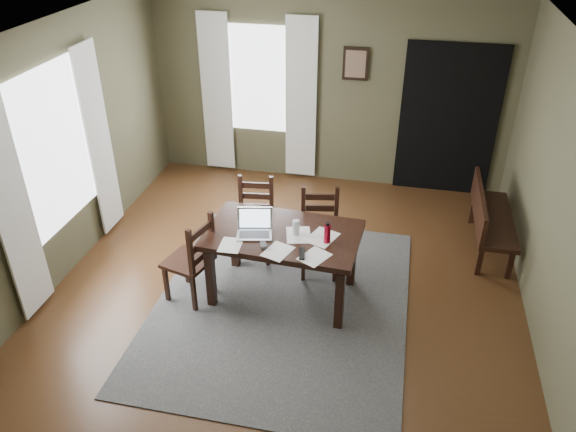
% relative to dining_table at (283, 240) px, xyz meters
% --- Properties ---
extents(ground, '(5.00, 6.00, 0.01)m').
position_rel_dining_table_xyz_m(ground, '(0.02, -0.16, -0.70)').
color(ground, '#492C16').
extents(room_shell, '(5.02, 6.02, 2.71)m').
position_rel_dining_table_xyz_m(room_shell, '(0.02, -0.16, 1.11)').
color(room_shell, '#4C4A31').
rests_on(room_shell, ground).
extents(rug, '(2.60, 3.20, 0.01)m').
position_rel_dining_table_xyz_m(rug, '(0.02, -0.16, -0.68)').
color(rug, '#444444').
rests_on(rug, ground).
extents(dining_table, '(1.60, 1.01, 0.77)m').
position_rel_dining_table_xyz_m(dining_table, '(0.00, 0.00, 0.00)').
color(dining_table, black).
rests_on(dining_table, rug).
extents(chair_end, '(0.53, 0.53, 0.99)m').
position_rel_dining_table_xyz_m(chair_end, '(-0.90, -0.26, -0.20)').
color(chair_end, black).
rests_on(chair_end, rug).
extents(chair_back_left, '(0.47, 0.47, 0.96)m').
position_rel_dining_table_xyz_m(chair_back_left, '(-0.48, 0.68, -0.22)').
color(chair_back_left, black).
rests_on(chair_back_left, rug).
extents(chair_back_right, '(0.50, 0.50, 0.98)m').
position_rel_dining_table_xyz_m(chair_back_right, '(0.30, 0.53, -0.21)').
color(chair_back_right, black).
rests_on(chair_back_right, rug).
extents(bench, '(0.43, 1.35, 0.76)m').
position_rel_dining_table_xyz_m(bench, '(2.17, 1.39, -0.24)').
color(bench, black).
rests_on(bench, ground).
extents(laptop, '(0.40, 0.35, 0.24)m').
position_rel_dining_table_xyz_m(laptop, '(-0.28, -0.06, 0.16)').
color(laptop, '#B7B7BC').
rests_on(laptop, dining_table).
extents(computer_mouse, '(0.09, 0.11, 0.03)m').
position_rel_dining_table_xyz_m(computer_mouse, '(-0.13, -0.29, 0.11)').
color(computer_mouse, '#3F3F42').
rests_on(computer_mouse, dining_table).
extents(tv_remote, '(0.08, 0.20, 0.02)m').
position_rel_dining_table_xyz_m(tv_remote, '(0.26, -0.34, 0.11)').
color(tv_remote, black).
rests_on(tv_remote, dining_table).
extents(drinking_glass, '(0.09, 0.09, 0.16)m').
position_rel_dining_table_xyz_m(drinking_glass, '(0.13, -0.00, 0.18)').
color(drinking_glass, silver).
rests_on(drinking_glass, dining_table).
extents(water_bottle, '(0.09, 0.09, 0.23)m').
position_rel_dining_table_xyz_m(water_bottle, '(0.46, -0.08, 0.20)').
color(water_bottle, maroon).
rests_on(water_bottle, dining_table).
extents(paper_a, '(0.22, 0.28, 0.00)m').
position_rel_dining_table_xyz_m(paper_a, '(-0.45, -0.33, 0.10)').
color(paper_a, white).
rests_on(paper_a, dining_table).
extents(paper_b, '(0.34, 0.36, 0.00)m').
position_rel_dining_table_xyz_m(paper_b, '(0.39, -0.36, 0.10)').
color(paper_b, white).
rests_on(paper_b, dining_table).
extents(paper_c, '(0.31, 0.36, 0.00)m').
position_rel_dining_table_xyz_m(paper_c, '(0.16, -0.01, 0.10)').
color(paper_c, white).
rests_on(paper_c, dining_table).
extents(paper_d, '(0.35, 0.39, 0.00)m').
position_rel_dining_table_xyz_m(paper_d, '(0.40, -0.01, 0.10)').
color(paper_d, white).
rests_on(paper_d, dining_table).
extents(paper_e, '(0.31, 0.35, 0.00)m').
position_rel_dining_table_xyz_m(paper_e, '(0.03, -0.34, 0.10)').
color(paper_e, white).
rests_on(paper_e, dining_table).
extents(window_left, '(0.01, 1.30, 1.70)m').
position_rel_dining_table_xyz_m(window_left, '(-2.45, 0.04, 0.76)').
color(window_left, white).
rests_on(window_left, ground).
extents(window_back, '(1.00, 0.01, 1.50)m').
position_rel_dining_table_xyz_m(window_back, '(-0.98, 2.81, 0.76)').
color(window_back, white).
rests_on(window_back, ground).
extents(curtain_left_near, '(0.03, 0.48, 2.30)m').
position_rel_dining_table_xyz_m(curtain_left_near, '(-2.42, -0.78, 0.51)').
color(curtain_left_near, silver).
rests_on(curtain_left_near, ground).
extents(curtain_left_far, '(0.03, 0.48, 2.30)m').
position_rel_dining_table_xyz_m(curtain_left_far, '(-2.42, 0.86, 0.51)').
color(curtain_left_far, silver).
rests_on(curtain_left_far, ground).
extents(curtain_back_left, '(0.44, 0.03, 2.30)m').
position_rel_dining_table_xyz_m(curtain_back_left, '(-1.60, 2.78, 0.51)').
color(curtain_back_left, silver).
rests_on(curtain_back_left, ground).
extents(curtain_back_right, '(0.44, 0.03, 2.30)m').
position_rel_dining_table_xyz_m(curtain_back_right, '(-0.36, 2.78, 0.51)').
color(curtain_back_right, silver).
rests_on(curtain_back_right, ground).
extents(framed_picture, '(0.34, 0.03, 0.44)m').
position_rel_dining_table_xyz_m(framed_picture, '(0.37, 2.81, 1.06)').
color(framed_picture, black).
rests_on(framed_picture, ground).
extents(doorway_back, '(1.30, 0.03, 2.10)m').
position_rel_dining_table_xyz_m(doorway_back, '(1.67, 2.81, 0.36)').
color(doorway_back, black).
rests_on(doorway_back, ground).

